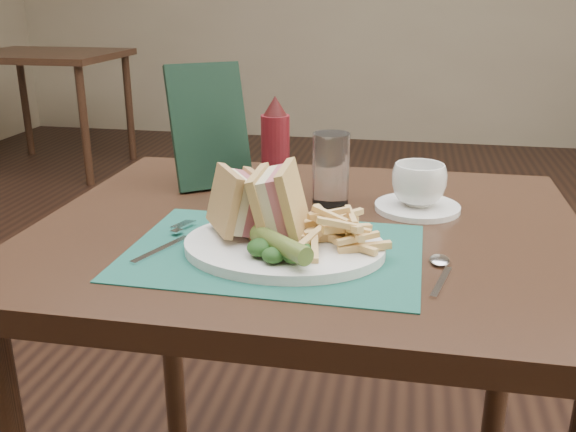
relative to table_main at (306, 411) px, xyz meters
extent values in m
plane|color=black|center=(0.00, 0.50, -0.38)|extent=(7.00, 7.00, 0.00)
plane|color=gray|center=(0.00, 4.00, -0.38)|extent=(6.00, 0.00, 6.00)
cube|color=#195245|center=(-0.03, -0.13, 0.38)|extent=(0.44, 0.32, 0.00)
cylinder|color=#4E6225|center=(-0.01, -0.20, 0.41)|extent=(0.10, 0.10, 0.03)
cylinder|color=white|center=(0.18, 0.10, 0.38)|extent=(0.17, 0.17, 0.01)
imported|color=white|center=(0.18, 0.10, 0.42)|extent=(0.13, 0.13, 0.07)
cylinder|color=white|center=(0.02, 0.11, 0.44)|extent=(0.08, 0.08, 0.13)
cube|color=black|center=(-0.23, 0.19, 0.49)|extent=(0.17, 0.16, 0.24)
camera|label=1|loc=(0.16, -1.00, 0.74)|focal=40.00mm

